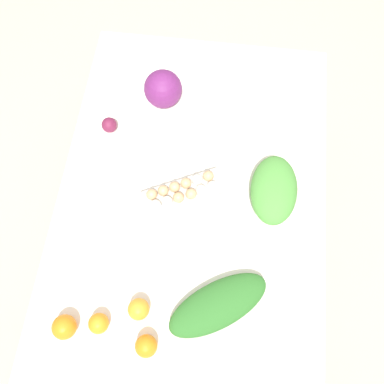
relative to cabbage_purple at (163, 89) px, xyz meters
The scene contains 11 objects.
ground_plane 0.93m from the cabbage_purple, 22.35° to the left, with size 8.00×8.00×0.00m, color #B2A899.
dining_table 0.45m from the cabbage_purple, 22.35° to the left, with size 1.40×0.95×0.76m.
cabbage_purple is the anchor object (origin of this frame).
egg_carton 0.42m from the cabbage_purple, 17.46° to the left, with size 0.21×0.30×0.09m.
greens_bunch_kale 0.82m from the cabbage_purple, 20.70° to the left, with size 0.34×0.14×0.07m, color #2D6B28.
greens_bunch_dandelion 0.57m from the cabbage_purple, 51.45° to the left, with size 0.26×0.16×0.09m, color #4C933D.
beet_root 0.25m from the cabbage_purple, 49.89° to the right, with size 0.06×0.06×0.06m, color maroon.
orange_0 0.81m from the cabbage_purple, ahead, with size 0.07×0.07×0.07m, color orange.
orange_1 0.92m from the cabbage_purple, ahead, with size 0.07×0.07×0.07m, color orange.
orange_2 0.91m from the cabbage_purple, 11.28° to the right, with size 0.08×0.08×0.08m, color orange.
orange_3 0.87m from the cabbage_purple, ahead, with size 0.07×0.07×0.07m, color orange.
Camera 1 is at (0.58, 0.07, 2.18)m, focal length 40.00 mm.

